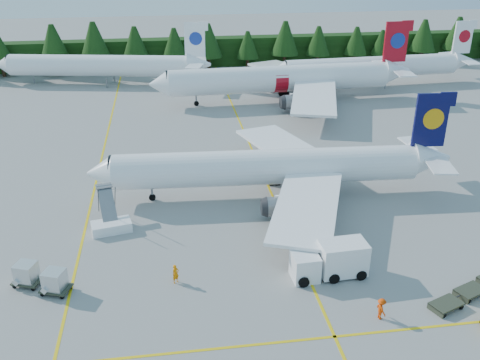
{
  "coord_description": "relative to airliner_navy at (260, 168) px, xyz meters",
  "views": [
    {
      "loc": [
        -5.27,
        -35.32,
        27.07
      ],
      "look_at": [
        1.92,
        14.49,
        3.5
      ],
      "focal_mm": 40.0,
      "sensor_mm": 36.0,
      "label": 1
    }
  ],
  "objects": [
    {
      "name": "ground",
      "position": [
        -4.56,
        -17.42,
        -3.42
      ],
      "size": [
        320.0,
        320.0,
        0.0
      ],
      "primitive_type": "plane",
      "color": "gray",
      "rests_on": "ground"
    },
    {
      "name": "taxi_stripe_a",
      "position": [
        -18.56,
        2.58,
        -3.42
      ],
      "size": [
        0.25,
        120.0,
        0.01
      ],
      "primitive_type": "cube",
      "color": "yellow",
      "rests_on": "ground"
    },
    {
      "name": "taxi_stripe_b",
      "position": [
        1.44,
        2.58,
        -3.42
      ],
      "size": [
        0.25,
        120.0,
        0.01
      ],
      "primitive_type": "cube",
      "color": "yellow",
      "rests_on": "ground"
    },
    {
      "name": "taxi_stripe_cross",
      "position": [
        -4.56,
        -23.42,
        -3.42
      ],
      "size": [
        80.0,
        0.25,
        0.01
      ],
      "primitive_type": "cube",
      "color": "yellow",
      "rests_on": "ground"
    },
    {
      "name": "treeline_hedge",
      "position": [
        -4.56,
        64.58,
        -0.42
      ],
      "size": [
        220.0,
        4.0,
        6.0
      ],
      "primitive_type": "cube",
      "color": "black",
      "rests_on": "ground"
    },
    {
      "name": "airliner_navy",
      "position": [
        0.0,
        0.0,
        0.0
      ],
      "size": [
        39.15,
        32.15,
        11.38
      ],
      "rotation": [
        0.0,
        0.0,
        -0.05
      ],
      "color": "white",
      "rests_on": "ground"
    },
    {
      "name": "airliner_red",
      "position": [
        8.99,
        35.51,
        0.49
      ],
      "size": [
        44.78,
        36.83,
        13.02
      ],
      "rotation": [
        0.0,
        0.0,
        0.03
      ],
      "color": "white",
      "rests_on": "ground"
    },
    {
      "name": "airliner_far_left",
      "position": [
        -23.18,
        51.89,
        0.27
      ],
      "size": [
        40.2,
        10.67,
        11.78
      ],
      "rotation": [
        0.0,
        0.0,
        -0.18
      ],
      "color": "white",
      "rests_on": "ground"
    },
    {
      "name": "airliner_far_right",
      "position": [
        28.11,
        43.34,
        0.19
      ],
      "size": [
        39.66,
        5.85,
        11.53
      ],
      "rotation": [
        0.0,
        0.0,
        0.05
      ],
      "color": "white",
      "rests_on": "ground"
    },
    {
      "name": "airstairs",
      "position": [
        -15.93,
        -5.25,
        -2.67
      ],
      "size": [
        4.15,
        5.64,
        3.44
      ],
      "rotation": [
        0.0,
        0.0,
        0.21
      ],
      "color": "white",
      "rests_on": "ground"
    },
    {
      "name": "service_truck",
      "position": [
        3.21,
        -15.88,
        -1.89
      ],
      "size": [
        6.54,
        2.67,
        3.1
      ],
      "rotation": [
        0.0,
        0.0,
        0.05
      ],
      "color": "silver",
      "rests_on": "ground"
    },
    {
      "name": "uld_pair",
      "position": [
        -20.92,
        -14.29,
        -2.25
      ],
      "size": [
        5.23,
        3.86,
        1.73
      ],
      "rotation": [
        0.0,
        0.0,
        -0.35
      ],
      "color": "#323829",
      "rests_on": "ground"
    },
    {
      "name": "crew_a",
      "position": [
        -9.86,
        -15.04,
        -2.56
      ],
      "size": [
        0.75,
        0.69,
        1.72
      ],
      "primitive_type": "imported",
      "rotation": [
        0.0,
        0.0,
        0.6
      ],
      "color": "orange",
      "rests_on": "ground"
    },
    {
      "name": "crew_c",
      "position": [
        5.51,
        -21.92,
        -2.53
      ],
      "size": [
        0.6,
        0.8,
        1.79
      ],
      "primitive_type": "imported",
      "rotation": [
        0.0,
        0.0,
        1.71
      ],
      "color": "#DF3C04",
      "rests_on": "ground"
    }
  ]
}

